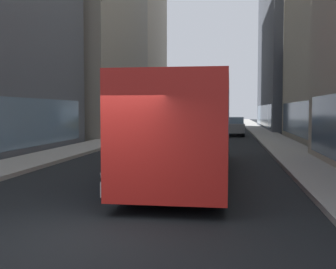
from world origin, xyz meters
name	(u,v)px	position (x,y,z in m)	size (l,w,h in m)	color
ground_plane	(205,132)	(0.00, 35.00, 0.00)	(120.00, 120.00, 0.00)	black
sidewalk_left	(150,131)	(-5.70, 35.00, 0.07)	(2.40, 110.00, 0.15)	gray
sidewalk_right	(262,132)	(5.70, 35.00, 0.07)	(2.40, 110.00, 0.15)	gray
transit_bus	(190,123)	(1.20, 6.93, 1.78)	(2.78, 11.53, 3.05)	red
car_grey_wagon	(233,126)	(2.80, 29.32, 0.82)	(1.88, 4.48, 1.62)	slate
car_yellow_taxi	(193,124)	(-1.20, 35.42, 0.82)	(1.87, 4.12, 1.62)	yellow
car_black_suv	(201,121)	(-1.20, 47.01, 0.82)	(1.87, 4.31, 1.62)	black
box_truck	(178,118)	(-1.20, 22.66, 1.67)	(2.30, 7.50, 3.05)	#19519E
dalmatian_dog	(107,176)	(-0.62, 3.37, 0.51)	(0.22, 0.96, 0.72)	white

